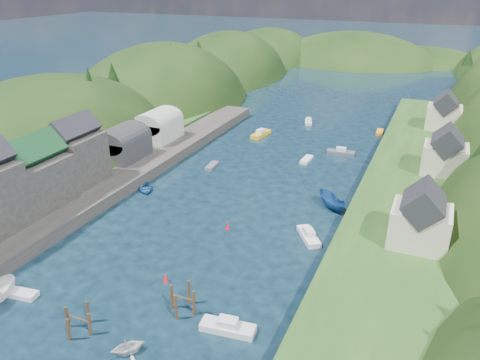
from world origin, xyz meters
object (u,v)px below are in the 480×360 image
at_px(piling_cluster_near, 79,322).
at_px(channel_buoy_near, 166,278).
at_px(channel_buoy_far, 228,226).
at_px(piling_cluster_far, 183,302).

relative_size(piling_cluster_near, channel_buoy_near, 3.12).
bearing_deg(channel_buoy_far, channel_buoy_near, -95.77).
relative_size(piling_cluster_far, channel_buoy_far, 3.34).
distance_m(piling_cluster_near, piling_cluster_far, 10.72).
relative_size(piling_cluster_far, channel_buoy_near, 3.34).
bearing_deg(channel_buoy_far, piling_cluster_far, -80.18).
bearing_deg(piling_cluster_far, channel_buoy_near, 140.19).
height_order(piling_cluster_far, channel_buoy_near, piling_cluster_far).
distance_m(piling_cluster_far, channel_buoy_far, 18.48).
bearing_deg(channel_buoy_near, piling_cluster_near, -108.56).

